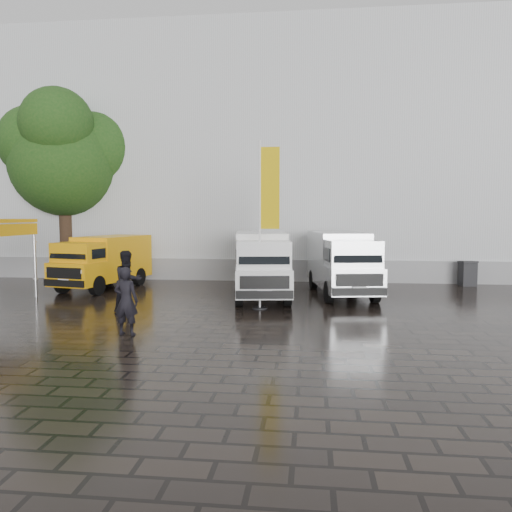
{
  "coord_description": "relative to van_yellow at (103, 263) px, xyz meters",
  "views": [
    {
      "loc": [
        1.62,
        -14.75,
        3.04
      ],
      "look_at": [
        -0.28,
        2.2,
        1.63
      ],
      "focal_mm": 35.0,
      "sensor_mm": 36.0,
      "label": 1
    }
  ],
  "objects": [
    {
      "name": "tree",
      "position": [
        -3.32,
        3.44,
        4.74
      ],
      "size": [
        5.05,
        5.05,
        9.06
      ],
      "color": "black",
      "rests_on": "ground"
    },
    {
      "name": "hall_plinth",
      "position": [
        8.89,
        3.19,
        -0.57
      ],
      "size": [
        44.0,
        0.15,
        1.0
      ],
      "primitive_type": "cube",
      "color": "gray",
      "rests_on": "ground"
    },
    {
      "name": "exhibition_hall",
      "position": [
        8.89,
        11.24,
        4.93
      ],
      "size": [
        44.0,
        16.0,
        12.0
      ],
      "primitive_type": "cube",
      "color": "silver",
      "rests_on": "ground"
    },
    {
      "name": "person_front",
      "position": [
        3.85,
        -7.5,
        -0.21
      ],
      "size": [
        0.67,
        0.48,
        1.74
      ],
      "primitive_type": "imported",
      "rotation": [
        0.0,
        0.0,
        3.04
      ],
      "color": "black",
      "rests_on": "ground"
    },
    {
      "name": "wheelie_bin",
      "position": [
        15.16,
        2.59,
        -0.54
      ],
      "size": [
        0.72,
        0.72,
        1.07
      ],
      "primitive_type": "cube",
      "rotation": [
        0.0,
        0.0,
        0.13
      ],
      "color": "black",
      "rests_on": "ground"
    },
    {
      "name": "van_white",
      "position": [
        6.67,
        -1.4,
        0.12
      ],
      "size": [
        2.57,
        5.7,
        2.38
      ],
      "primitive_type": null,
      "rotation": [
        0.0,
        0.0,
        0.14
      ],
      "color": "white",
      "rests_on": "ground"
    },
    {
      "name": "van_silver",
      "position": [
        9.63,
        -0.48,
        0.11
      ],
      "size": [
        2.65,
        5.68,
        2.37
      ],
      "primitive_type": null,
      "rotation": [
        0.0,
        0.0,
        0.16
      ],
      "color": "silver",
      "rests_on": "ground"
    },
    {
      "name": "person_tent",
      "position": [
        2.79,
        -4.58,
        -0.11
      ],
      "size": [
        1.16,
        1.19,
        1.93
      ],
      "primitive_type": "imported",
      "rotation": [
        0.0,
        0.0,
        0.88
      ],
      "color": "black",
      "rests_on": "ground"
    },
    {
      "name": "van_yellow",
      "position": [
        0.0,
        0.0,
        0.0
      ],
      "size": [
        2.76,
        4.94,
        2.15
      ],
      "primitive_type": null,
      "rotation": [
        0.0,
        0.0,
        -0.22
      ],
      "color": "#F1A30C",
      "rests_on": "ground"
    },
    {
      "name": "flagpole",
      "position": [
        7.03,
        -3.59,
        1.97
      ],
      "size": [
        0.88,
        0.5,
        5.4
      ],
      "color": "black",
      "rests_on": "ground"
    },
    {
      "name": "ground",
      "position": [
        6.89,
        -4.76,
        -1.07
      ],
      "size": [
        120.0,
        120.0,
        0.0
      ],
      "primitive_type": "plane",
      "color": "black",
      "rests_on": "ground"
    }
  ]
}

